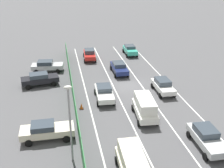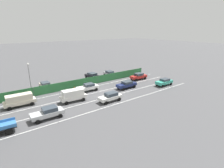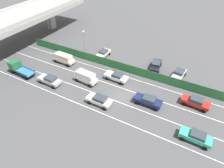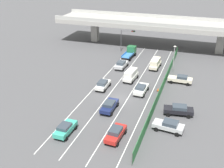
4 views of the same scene
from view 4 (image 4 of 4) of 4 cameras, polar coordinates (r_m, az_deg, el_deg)
The scene contains 22 objects.
ground_plane at distance 49.67m, azimuth 1.09°, elevation -2.82°, with size 300.00×300.00×0.00m, color #4C4C4F.
lane_line_left_edge at distance 56.18m, azimuth -2.29°, elevation 0.63°, with size 0.14×47.60×0.01m, color silver.
lane_line_mid_left at distance 55.10m, azimuth 1.17°, elevation 0.14°, with size 0.14×47.60×0.01m, color silver.
lane_line_mid_right at distance 54.24m, azimuth 4.76°, elevation -0.37°, with size 0.14×47.60×0.01m, color silver.
lane_line_right_edge at distance 53.60m, azimuth 8.46°, elevation -0.90°, with size 0.14×47.60×0.01m, color silver.
elevated_overpass at distance 76.59m, azimuth 8.55°, elevation 11.82°, with size 52.91×10.61×7.62m.
green_fence at distance 52.99m, azimuth 10.24°, elevation -0.26°, with size 0.10×43.70×1.82m.
car_van_white at distance 56.02m, azimuth 3.83°, elevation 1.90°, with size 2.30×4.68×2.18m.
car_sedan_navy at distance 45.48m, azimuth -0.54°, elevation -4.37°, with size 1.99×4.60×1.56m.
car_sedan_silver at distance 62.10m, azimuth 1.94°, elevation 3.99°, with size 2.08×4.64×1.66m.
car_sedan_red at distance 38.97m, azimuth 0.74°, elevation -9.88°, with size 2.15×4.53×1.67m.
car_sedan_white at distance 51.19m, azimuth 5.91°, elevation -0.97°, with size 2.15×4.60×1.57m.
car_van_cream at distance 62.72m, azimuth 8.77°, elevation 4.20°, with size 2.08×4.95×2.08m.
car_taxi_teal at distance 40.41m, azimuth -9.42°, elevation -8.88°, with size 2.00×4.27×1.59m.
car_hatchback_white at distance 52.57m, azimuth -1.86°, elevation -0.08°, with size 1.94×4.26×1.61m.
flatbed_truck_blue at distance 69.32m, azimuth 3.73°, elevation 6.53°, with size 2.50×5.76×2.38m.
parked_wagon_silver at distance 41.36m, azimuth 11.42°, elevation -8.19°, with size 4.55×2.43×1.60m.
parked_sedan_dark at distance 45.50m, azimuth 13.33°, elevation -5.06°, with size 4.79×2.53×1.63m.
parked_sedan_cream at distance 56.47m, azimuth 13.69°, elevation 1.00°, with size 4.64×2.01×1.57m.
traffic_light at distance 72.36m, azimuth 2.84°, elevation 9.63°, with size 3.58×0.91×5.64m.
street_lamp at distance 58.63m, azimuth 12.39°, elevation 5.26°, with size 0.60×0.36×6.39m.
traffic_cone at distance 52.62m, azimuth 9.28°, elevation -1.10°, with size 0.47×0.47×0.67m.
Camera 4 is at (13.27, -41.84, 23.25)m, focal length 45.23 mm.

